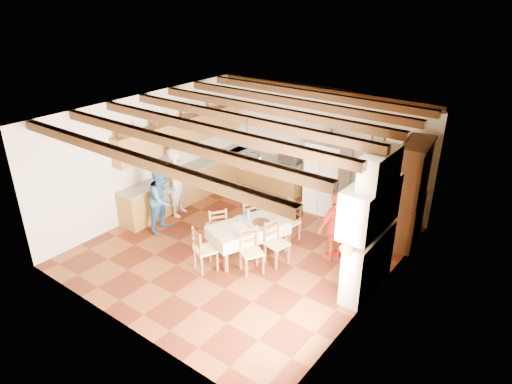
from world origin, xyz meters
TOP-DOWN VIEW (x-y plane):
  - floor at (0.00, 0.00)m, footprint 6.00×6.50m
  - ceiling at (0.00, 0.00)m, footprint 6.00×6.50m
  - wall_back at (0.00, 3.26)m, footprint 6.00×0.02m
  - wall_front at (0.00, -3.26)m, footprint 6.00×0.02m
  - wall_left at (-3.01, 0.00)m, footprint 0.02×6.50m
  - wall_right at (3.01, 0.00)m, footprint 0.02×6.50m
  - ceiling_beams at (0.00, 0.00)m, footprint 6.00×6.30m
  - lower_cabinets_left at (-2.70, 1.05)m, footprint 0.60×4.30m
  - lower_cabinets_back at (-1.55, 2.95)m, footprint 2.30×0.60m
  - countertop_left at (-2.70, 1.05)m, footprint 0.62×4.30m
  - countertop_back at (-1.55, 2.95)m, footprint 2.34×0.62m
  - backsplash_left at (-2.98, 1.05)m, footprint 0.03×4.30m
  - backsplash_back at (-1.55, 3.23)m, footprint 2.30×0.03m
  - upper_cabinets at (-2.83, 1.05)m, footprint 0.35×4.20m
  - fireplace at (2.72, 0.20)m, footprint 0.56×1.60m
  - wall_picture at (1.55, 3.23)m, footprint 0.34×0.03m
  - refrigerator at (0.55, 2.65)m, footprint 0.95×0.79m
  - hutch at (2.75, 2.38)m, footprint 0.71×1.36m
  - dining_table at (0.26, -0.19)m, footprint 1.37×1.84m
  - chandelier at (0.26, -0.19)m, footprint 0.47×0.47m
  - chair_left_near at (-0.53, -0.31)m, footprint 0.57×0.57m
  - chair_left_far at (-0.24, 0.40)m, footprint 0.52×0.53m
  - chair_right_near at (0.73, -0.68)m, footprint 0.56×0.57m
  - chair_right_far at (0.95, -0.11)m, footprint 0.48×0.49m
  - chair_end_near at (-0.08, -1.17)m, footprint 0.54×0.53m
  - chair_end_far at (0.63, 0.82)m, footprint 0.48×0.47m
  - person_man at (-2.27, 0.24)m, footprint 0.62×0.75m
  - person_woman_blue at (-1.99, -0.53)m, footprint 0.71×0.86m
  - person_woman_red at (1.82, 0.76)m, footprint 0.70×0.97m
  - microwave at (-0.75, 2.95)m, footprint 0.58×0.42m
  - fridge_vase at (0.58, 2.65)m, footprint 0.34×0.34m

SIDE VIEW (x-z plane):
  - floor at x=0.00m, z-range -0.02..0.00m
  - lower_cabinets_left at x=-2.70m, z-range 0.00..0.86m
  - lower_cabinets_back at x=-1.55m, z-range 0.00..0.86m
  - chair_left_near at x=-0.53m, z-range 0.00..0.96m
  - chair_left_far at x=-0.24m, z-range 0.00..0.96m
  - chair_right_near at x=0.73m, z-range 0.00..0.96m
  - chair_right_far at x=0.95m, z-range 0.00..0.96m
  - chair_end_near at x=-0.08m, z-range 0.00..0.96m
  - chair_end_far at x=0.63m, z-range 0.00..0.96m
  - dining_table at x=0.26m, z-range 0.28..1.00m
  - person_woman_red at x=1.82m, z-range 0.00..1.53m
  - person_woman_blue at x=-1.99m, z-range 0.00..1.59m
  - countertop_left at x=-2.70m, z-range 0.86..0.90m
  - countertop_back at x=-1.55m, z-range 0.86..0.90m
  - person_man at x=-2.27m, z-range 0.00..1.77m
  - refrigerator at x=0.55m, z-range 0.00..1.85m
  - microwave at x=-0.75m, z-range 0.90..1.20m
  - hutch at x=2.75m, z-range 0.00..2.36m
  - backsplash_left at x=-2.98m, z-range 0.90..1.50m
  - backsplash_back at x=-1.55m, z-range 0.90..1.50m
  - fireplace at x=2.72m, z-range 0.00..2.80m
  - wall_back at x=0.00m, z-range 0.00..3.00m
  - wall_front at x=0.00m, z-range 0.00..3.00m
  - wall_left at x=-3.01m, z-range 0.00..3.00m
  - wall_right at x=3.01m, z-range 0.00..3.00m
  - upper_cabinets at x=-2.83m, z-range 1.50..2.20m
  - wall_picture at x=1.55m, z-range 1.64..2.06m
  - fridge_vase at x=0.58m, z-range 1.85..2.16m
  - chandelier at x=0.26m, z-range 2.23..2.27m
  - ceiling_beams at x=0.00m, z-range 2.83..2.99m
  - ceiling at x=0.00m, z-range 3.00..3.02m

